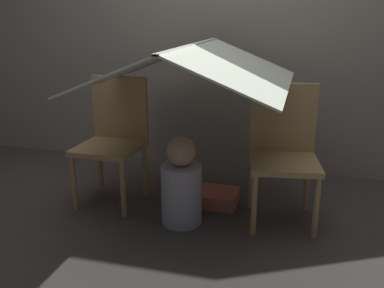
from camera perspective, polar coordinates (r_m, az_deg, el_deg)
ground_plane at (r=2.85m, az=-0.92°, el=-10.39°), size 8.80×8.80×0.00m
wall_back at (r=3.64m, az=4.13°, el=16.07°), size 7.00×0.05×2.50m
chair_left at (r=3.09m, az=-10.38°, el=1.15°), size 0.44×0.44×0.88m
chair_right at (r=2.81m, az=12.09°, el=-0.60°), size 0.49×0.49×0.88m
sheet_canopy at (r=2.71m, az=0.00°, el=10.59°), size 1.21×1.34×0.25m
person_front at (r=2.75m, az=-1.40°, el=-5.59°), size 0.26×0.26×0.58m
floor_cushion at (r=3.09m, az=3.03°, el=-7.11°), size 0.33×0.26×0.10m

